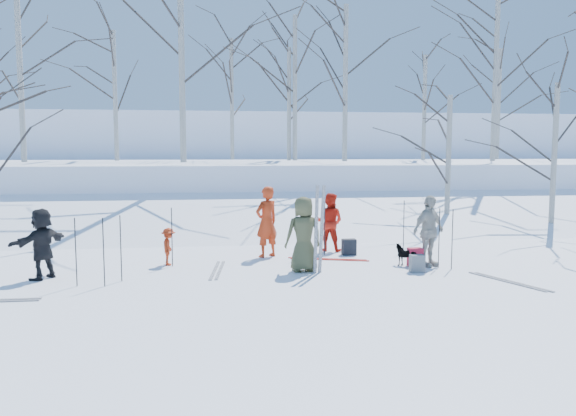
{
  "coord_description": "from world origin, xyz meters",
  "views": [
    {
      "loc": [
        -1.71,
        -11.27,
        2.62
      ],
      "look_at": [
        0.0,
        1.5,
        1.3
      ],
      "focal_mm": 35.0,
      "sensor_mm": 36.0,
      "label": 1
    }
  ],
  "objects": [
    {
      "name": "skier_olive_center",
      "position": [
        0.22,
        0.59,
        0.82
      ],
      "size": [
        0.87,
        0.64,
        1.64
      ],
      "primitive_type": "imported",
      "rotation": [
        0.0,
        0.0,
        3.29
      ],
      "color": "#44462A",
      "rests_on": "ground"
    },
    {
      "name": "ski_pole_i",
      "position": [
        -3.82,
        -0.24,
        0.67
      ],
      "size": [
        0.02,
        0.02,
        1.34
      ],
      "primitive_type": "cylinder",
      "color": "black",
      "rests_on": "ground"
    },
    {
      "name": "ski_pole_h",
      "position": [
        3.51,
        0.37,
        0.67
      ],
      "size": [
        0.02,
        0.02,
        1.34
      ],
      "primitive_type": "cylinder",
      "color": "black",
      "rests_on": "ground"
    },
    {
      "name": "birch_plateau_d",
      "position": [
        -2.75,
        9.29,
        6.16
      ],
      "size": [
        6.15,
        6.15,
        7.92
      ],
      "primitive_type": null,
      "color": "silver",
      "rests_on": "snow_plateau"
    },
    {
      "name": "ground",
      "position": [
        0.0,
        0.0,
        0.0
      ],
      "size": [
        120.0,
        120.0,
        0.0
      ],
      "primitive_type": "plane",
      "color": "white",
      "rests_on": "ground"
    },
    {
      "name": "birch_plateau_k",
      "position": [
        9.62,
        10.39,
        5.46
      ],
      "size": [
        5.16,
        5.16,
        6.51
      ],
      "primitive_type": null,
      "color": "silver",
      "rests_on": "snow_plateau"
    },
    {
      "name": "birch_plateau_e",
      "position": [
        1.79,
        12.62,
        5.24
      ],
      "size": [
        4.85,
        4.85,
        6.07
      ],
      "primitive_type": null,
      "color": "silver",
      "rests_on": "snow_plateau"
    },
    {
      "name": "backpack_red",
      "position": [
        2.82,
        0.78,
        0.21
      ],
      "size": [
        0.32,
        0.22,
        0.42
      ],
      "primitive_type": "cube",
      "color": "#A61930",
      "rests_on": "ground"
    },
    {
      "name": "skier_cream_east",
      "position": [
        3.11,
        0.76,
        0.81
      ],
      "size": [
        1.02,
        0.8,
        1.62
      ],
      "primitive_type": "imported",
      "rotation": [
        0.0,
        0.0,
        0.5
      ],
      "color": "beige",
      "rests_on": "ground"
    },
    {
      "name": "ski_pair_c",
      "position": [
        4.14,
        -0.93,
        0.01
      ],
      "size": [
        1.45,
        2.03,
        0.02
      ],
      "primitive_type": null,
      "rotation": [
        0.0,
        0.0,
        0.36
      ],
      "color": "silver",
      "rests_on": "ground"
    },
    {
      "name": "far_hill",
      "position": [
        0.0,
        38.0,
        2.0
      ],
      "size": [
        90.0,
        30.0,
        6.0
      ],
      "primitive_type": "cube",
      "color": "white",
      "rests_on": "ground"
    },
    {
      "name": "birch_plateau_f",
      "position": [
        1.54,
        12.68,
        4.58
      ],
      "size": [
        3.93,
        3.93,
        4.76
      ],
      "primitive_type": null,
      "color": "silver",
      "rests_on": "snow_plateau"
    },
    {
      "name": "birch_plateau_g",
      "position": [
        -5.72,
        13.23,
        4.88
      ],
      "size": [
        4.36,
        4.36,
        5.37
      ],
      "primitive_type": null,
      "color": "silver",
      "rests_on": "snow_plateau"
    },
    {
      "name": "ski_pole_b",
      "position": [
        -3.56,
        0.16,
        0.67
      ],
      "size": [
        0.02,
        0.02,
        1.34
      ],
      "primitive_type": "cylinder",
      "color": "black",
      "rests_on": "ground"
    },
    {
      "name": "backpack_grey",
      "position": [
        2.64,
        0.18,
        0.19
      ],
      "size": [
        0.3,
        0.2,
        0.38
      ],
      "primitive_type": "cube",
      "color": "slate",
      "rests_on": "ground"
    },
    {
      "name": "skier_redor_behind",
      "position": [
        1.3,
        3.0,
        0.76
      ],
      "size": [
        0.93,
        0.88,
        1.52
      ],
      "primitive_type": "imported",
      "rotation": [
        0.0,
        0.0,
        2.59
      ],
      "color": "red",
      "rests_on": "ground"
    },
    {
      "name": "snow_plateau",
      "position": [
        0.0,
        17.0,
        1.0
      ],
      "size": [
        70.0,
        18.0,
        2.2
      ],
      "primitive_type": "cube",
      "color": "white",
      "rests_on": "ground"
    },
    {
      "name": "dog",
      "position": [
        2.65,
        0.85,
        0.25
      ],
      "size": [
        0.63,
        0.59,
        0.5
      ],
      "primitive_type": "imported",
      "rotation": [
        0.0,
        0.0,
        4.01
      ],
      "color": "black",
      "rests_on": "ground"
    },
    {
      "name": "upright_ski_left",
      "position": [
        0.45,
        0.33,
        0.95
      ],
      "size": [
        0.1,
        0.16,
        1.9
      ],
      "primitive_type": "cube",
      "rotation": [
        0.07,
        0.0,
        0.19
      ],
      "color": "silver",
      "rests_on": "ground"
    },
    {
      "name": "birch_edge_e",
      "position": [
        5.83,
        6.03,
        2.19
      ],
      "size": [
        3.67,
        3.67,
        4.38
      ],
      "primitive_type": null,
      "color": "silver",
      "rests_on": "ground"
    },
    {
      "name": "skier_red_seated",
      "position": [
        -2.74,
        1.66,
        0.43
      ],
      "size": [
        0.32,
        0.56,
        0.86
      ],
      "primitive_type": "imported",
      "rotation": [
        0.0,
        0.0,
        1.56
      ],
      "color": "#B42F10",
      "rests_on": "ground"
    },
    {
      "name": "birch_plateau_c",
      "position": [
        3.53,
        10.77,
        5.25
      ],
      "size": [
        4.87,
        4.87,
        6.1
      ],
      "primitive_type": null,
      "color": "silver",
      "rests_on": "snow_plateau"
    },
    {
      "name": "ski_pole_d",
      "position": [
        1.05,
        2.43,
        0.67
      ],
      "size": [
        0.02,
        0.02,
        1.34
      ],
      "primitive_type": "cylinder",
      "color": "black",
      "rests_on": "ground"
    },
    {
      "name": "ski_pole_e",
      "position": [
        3.17,
        2.59,
        0.67
      ],
      "size": [
        0.02,
        0.02,
        1.34
      ],
      "primitive_type": "cylinder",
      "color": "black",
      "rests_on": "ground"
    },
    {
      "name": "ski_pair_d",
      "position": [
        -1.64,
        0.93,
        0.01
      ],
      "size": [
        0.58,
        1.94,
        0.02
      ],
      "primitive_type": null,
      "rotation": [
        0.0,
        0.0,
        -0.1
      ],
      "color": "silver",
      "rests_on": "ground"
    },
    {
      "name": "ski_pole_g",
      "position": [
        3.3,
        0.6,
        0.67
      ],
      "size": [
        0.02,
        0.02,
        1.34
      ],
      "primitive_type": "cylinder",
      "color": "black",
      "rests_on": "ground"
    },
    {
      "name": "birch_edge_c",
      "position": [
        8.98,
        5.21,
        2.37
      ],
      "size": [
        3.91,
        3.91,
        4.73
      ],
      "primitive_type": null,
      "color": "silver",
      "rests_on": "ground"
    },
    {
      "name": "birch_plateau_b",
      "position": [
        12.0,
        14.52,
        4.83
      ],
      "size": [
        4.29,
        4.29,
        5.27
      ],
      "primitive_type": null,
      "color": "silver",
      "rests_on": "snow_plateau"
    },
    {
      "name": "ski_pole_a",
      "position": [
        -4.35,
        -0.15,
        0.67
      ],
      "size": [
        0.02,
        0.02,
        1.34
      ],
      "primitive_type": "cylinder",
      "color": "black",
      "rests_on": "ground"
    },
    {
      "name": "backpack_dark",
      "position": [
        1.67,
        2.35,
        0.2
      ],
      "size": [
        0.34,
        0.24,
        0.4
      ],
      "primitive_type": "cube",
      "color": "black",
      "rests_on": "ground"
    },
    {
      "name": "upright_ski_right",
      "position": [
        0.57,
        0.34,
        0.95
      ],
      "size": [
        0.12,
        0.23,
        1.89
      ],
      "primitive_type": "cube",
      "rotation": [
        0.1,
        0.0,
        0.24
      ],
      "color": "silver",
      "rests_on": "ground"
    },
    {
      "name": "snow_ramp",
      "position": [
        0.0,
        7.0,
        0.15
      ],
      "size": [
        70.0,
        9.49,
        4.12
      ],
      "primitive_type": "cube",
      "rotation": [
        0.3,
        0.0,
        0.0
      ],
      "color": "white",
      "rests_on": "ground"
    },
    {
      "name": "ski_pair_a",
      "position": [
        1.02,
        1.82,
        0.01
      ],
      "size": [
        1.27,
        2.01,
        0.02
      ],
      "primitive_type": null,
      "rotation": [
        0.0,
        0.0,
        1.27
      ],
      "color": "#B32219",
      "rests_on": "ground"
    },
    {
      "name": "ski_pole_c",
      "position": [
        0.47,
        2.19,
        0.67
      ],
      "size": [
        0.02,
        0.02,
        1.34
      ],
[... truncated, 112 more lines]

